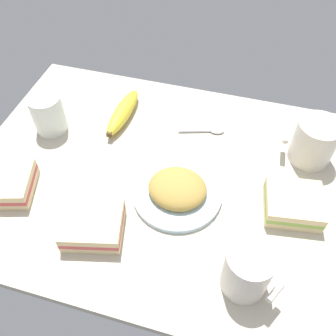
# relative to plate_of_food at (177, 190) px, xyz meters

# --- Properties ---
(tabletop) EXTENTS (0.90, 0.64, 0.02)m
(tabletop) POSITION_rel_plate_of_food_xyz_m (0.03, -0.04, -0.03)
(tabletop) COLOR #BCB29E
(tabletop) RESTS_ON ground
(plate_of_food) EXTENTS (0.19, 0.19, 0.05)m
(plate_of_food) POSITION_rel_plate_of_food_xyz_m (0.00, 0.00, 0.00)
(plate_of_food) COLOR silver
(plate_of_food) RESTS_ON tabletop
(coffee_mug_black) EXTENTS (0.12, 0.10, 0.10)m
(coffee_mug_black) POSITION_rel_plate_of_food_xyz_m (-0.26, -0.19, 0.04)
(coffee_mug_black) COLOR silver
(coffee_mug_black) RESTS_ON tabletop
(coffee_mug_milky) EXTENTS (0.10, 0.09, 0.10)m
(coffee_mug_milky) POSITION_rel_plate_of_food_xyz_m (-0.16, 0.16, 0.04)
(coffee_mug_milky) COLOR silver
(coffee_mug_milky) RESTS_ON tabletop
(sandwich_main) EXTENTS (0.13, 0.12, 0.04)m
(sandwich_main) POSITION_rel_plate_of_food_xyz_m (-0.24, -0.03, 0.01)
(sandwich_main) COLOR beige
(sandwich_main) RESTS_ON tabletop
(sandwich_side) EXTENTS (0.14, 0.13, 0.04)m
(sandwich_side) POSITION_rel_plate_of_food_xyz_m (0.14, 0.13, 0.01)
(sandwich_side) COLOR beige
(sandwich_side) RESTS_ON tabletop
(sandwich_extra) EXTENTS (0.14, 0.14, 0.04)m
(sandwich_extra) POSITION_rel_plate_of_food_xyz_m (0.36, 0.09, 0.01)
(sandwich_extra) COLOR beige
(sandwich_extra) RESTS_ON tabletop
(glass_of_milk) EXTENTS (0.08, 0.08, 0.10)m
(glass_of_milk) POSITION_rel_plate_of_food_xyz_m (0.35, -0.11, 0.03)
(glass_of_milk) COLOR silver
(glass_of_milk) RESTS_ON tabletop
(banana) EXTENTS (0.05, 0.18, 0.04)m
(banana) POSITION_rel_plate_of_food_xyz_m (0.19, -0.20, 0.00)
(banana) COLOR yellow
(banana) RESTS_ON tabletop
(spoon) EXTENTS (0.11, 0.05, 0.01)m
(spoon) POSITION_rel_plate_of_food_xyz_m (-0.03, -0.21, -0.01)
(spoon) COLOR silver
(spoon) RESTS_ON tabletop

